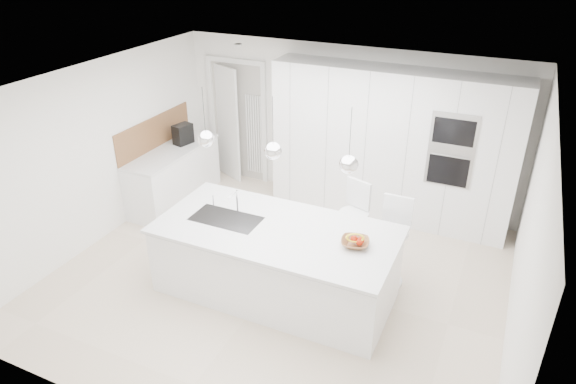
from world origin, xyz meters
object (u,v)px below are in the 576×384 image
at_px(espresso_machine, 183,134).
at_px(bar_stool_right, 392,244).
at_px(fruit_bowl, 355,243).
at_px(bar_stool_left, 353,226).
at_px(island_base, 275,264).

height_order(espresso_machine, bar_stool_right, espresso_machine).
bearing_deg(fruit_bowl, bar_stool_left, 108.19).
xyz_separation_m(island_base, fruit_bowl, (0.95, 0.08, 0.51)).
bearing_deg(espresso_machine, fruit_bowl, -12.81).
xyz_separation_m(island_base, bar_stool_right, (1.22, 0.79, 0.15)).
bearing_deg(bar_stool_left, island_base, -103.91).
xyz_separation_m(espresso_machine, bar_stool_left, (3.18, -0.82, -0.48)).
height_order(espresso_machine, bar_stool_left, espresso_machine).
height_order(island_base, bar_stool_right, bar_stool_right).
height_order(fruit_bowl, espresso_machine, espresso_machine).
xyz_separation_m(bar_stool_left, bar_stool_right, (0.57, -0.21, -0.00)).
distance_m(espresso_machine, bar_stool_left, 3.32).
bearing_deg(espresso_machine, bar_stool_left, -0.70).
bearing_deg(island_base, bar_stool_right, 33.03).
distance_m(fruit_bowl, bar_stool_right, 0.84).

